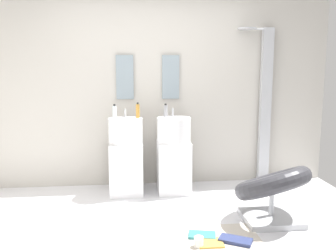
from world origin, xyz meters
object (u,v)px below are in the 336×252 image
object	(u,v)px
pedestal_sink_left	(126,156)
coffee_mug	(199,242)
lounge_chair	(272,188)
pedestal_sink_right	(174,155)
magazine_teal	(202,235)
shower_column	(264,103)
magazine_ochre	(210,243)
soap_bottle_amber	(138,111)
soap_bottle_clear	(115,112)
magazine_navy	(235,240)
soap_bottle_grey	(166,111)

from	to	relation	value
pedestal_sink_left	coffee_mug	world-z (taller)	pedestal_sink_left
lounge_chair	pedestal_sink_right	bearing A→B (deg)	131.59
pedestal_sink_left	magazine_teal	distance (m)	1.52
pedestal_sink_left	coffee_mug	size ratio (longest dim) A/B	11.45
pedestal_sink_left	shower_column	size ratio (longest dim) A/B	0.51
pedestal_sink_right	magazine_ochre	world-z (taller)	pedestal_sink_right
soap_bottle_amber	soap_bottle_clear	size ratio (longest dim) A/B	1.06
soap_bottle_amber	soap_bottle_clear	world-z (taller)	soap_bottle_amber
soap_bottle_amber	magazine_teal	bearing A→B (deg)	-67.02
coffee_mug	soap_bottle_clear	bearing A→B (deg)	117.85
shower_column	soap_bottle_amber	xyz separation A→B (m)	(-1.68, -0.28, -0.05)
magazine_ochre	coffee_mug	world-z (taller)	coffee_mug
shower_column	soap_bottle_amber	distance (m)	1.71
pedestal_sink_left	magazine_navy	world-z (taller)	pedestal_sink_left
shower_column	lounge_chair	size ratio (longest dim) A/B	1.88
magazine_navy	soap_bottle_clear	bearing A→B (deg)	157.94
pedestal_sink_right	soap_bottle_clear	size ratio (longest dim) A/B	5.95
magazine_ochre	soap_bottle_grey	world-z (taller)	soap_bottle_grey
magazine_navy	shower_column	bearing A→B (deg)	92.59
lounge_chair	coffee_mug	distance (m)	1.01
pedestal_sink_left	magazine_navy	size ratio (longest dim) A/B	3.62
pedestal_sink_left	soap_bottle_grey	world-z (taller)	soap_bottle_grey
lounge_chair	soap_bottle_grey	world-z (taller)	soap_bottle_grey
magazine_ochre	magazine_navy	world-z (taller)	magazine_navy
shower_column	pedestal_sink_right	bearing A→B (deg)	-166.52
shower_column	soap_bottle_clear	world-z (taller)	shower_column
pedestal_sink_right	soap_bottle_grey	bearing A→B (deg)	138.46
pedestal_sink_right	magazine_teal	world-z (taller)	pedestal_sink_right
lounge_chair	soap_bottle_grey	size ratio (longest dim) A/B	6.69
magazine_teal	soap_bottle_grey	xyz separation A→B (m)	(-0.20, 1.35, 1.00)
pedestal_sink_left	shower_column	xyz separation A→B (m)	(1.83, 0.30, 0.60)
magazine_teal	magazine_ochre	bearing A→B (deg)	-61.37
magazine_teal	soap_bottle_grey	bearing A→B (deg)	110.70
coffee_mug	lounge_chair	bearing A→B (deg)	29.61
pedestal_sink_left	soap_bottle_grey	xyz separation A→B (m)	(0.49, 0.08, 0.54)
lounge_chair	magazine_teal	distance (m)	0.88
soap_bottle_amber	magazine_ochre	bearing A→B (deg)	-67.67
lounge_chair	soap_bottle_grey	xyz separation A→B (m)	(-0.97, 1.07, 0.67)
magazine_navy	coffee_mug	bearing A→B (deg)	-142.00
magazine_ochre	soap_bottle_grey	xyz separation A→B (m)	(-0.25, 1.50, 1.00)
coffee_mug	magazine_teal	bearing A→B (deg)	70.41
coffee_mug	magazine_navy	bearing A→B (deg)	8.66
pedestal_sink_right	lounge_chair	size ratio (longest dim) A/B	0.96
magazine_teal	soap_bottle_grey	distance (m)	1.69
pedestal_sink_right	soap_bottle_clear	world-z (taller)	soap_bottle_clear
shower_column	coffee_mug	bearing A→B (deg)	-124.36
shower_column	magazine_teal	world-z (taller)	shower_column
magazine_navy	soap_bottle_amber	bearing A→B (deg)	149.18
coffee_mug	soap_bottle_grey	world-z (taller)	soap_bottle_grey
soap_bottle_grey	soap_bottle_clear	size ratio (longest dim) A/B	0.93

